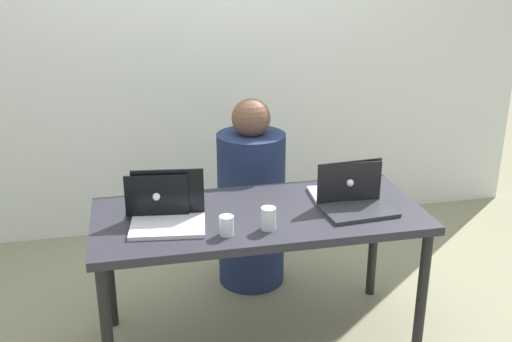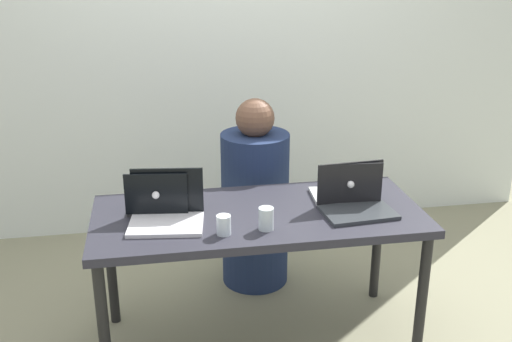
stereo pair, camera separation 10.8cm
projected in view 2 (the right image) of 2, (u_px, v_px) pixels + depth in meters
ground_plane at (258, 339)px, 3.04m from camera, size 12.00×12.00×0.00m
back_wall at (220, 51)px, 3.95m from camera, size 4.50×0.10×2.45m
desk at (258, 225)px, 2.82m from camera, size 1.54×0.68×0.70m
person_at_center at (255, 203)px, 3.43m from camera, size 0.46×0.46×1.10m
laptop_front_left at (167, 212)px, 2.67m from camera, size 0.35×0.29×0.23m
laptop_back_right at (346, 191)px, 2.91m from camera, size 0.32×0.26×0.21m
laptop_front_right at (355, 202)px, 2.79m from camera, size 0.34×0.27×0.22m
laptop_back_left at (159, 202)px, 2.79m from camera, size 0.31×0.26×0.21m
water_glass_center at (267, 220)px, 2.61m from camera, size 0.07×0.07×0.10m
water_glass_left at (224, 226)px, 2.56m from camera, size 0.06×0.06×0.09m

